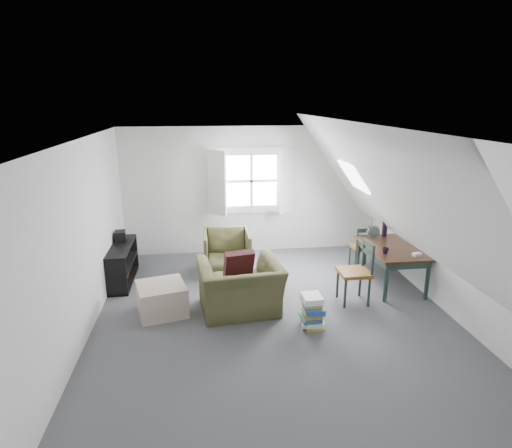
{
  "coord_description": "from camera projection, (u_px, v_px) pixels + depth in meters",
  "views": [
    {
      "loc": [
        -0.96,
        -5.48,
        2.98
      ],
      "look_at": [
        -0.18,
        0.6,
        1.19
      ],
      "focal_mm": 30.0,
      "sensor_mm": 36.0,
      "label": 1
    }
  ],
  "objects": [
    {
      "name": "floor",
      "position": [
        274.0,
        314.0,
        6.17
      ],
      "size": [
        5.5,
        5.5,
        0.0
      ],
      "primitive_type": "plane",
      "color": "#47474B",
      "rests_on": "ground"
    },
    {
      "name": "ceiling",
      "position": [
        276.0,
        138.0,
        5.47
      ],
      "size": [
        5.5,
        5.5,
        0.0
      ],
      "primitive_type": "plane",
      "rotation": [
        3.14,
        0.0,
        0.0
      ],
      "color": "white",
      "rests_on": "wall_back"
    },
    {
      "name": "wall_back",
      "position": [
        251.0,
        191.0,
        8.44
      ],
      "size": [
        5.0,
        0.0,
        5.0
      ],
      "primitive_type": "plane",
      "rotation": [
        1.57,
        0.0,
        0.0
      ],
      "color": "silver",
      "rests_on": "ground"
    },
    {
      "name": "wall_front",
      "position": [
        337.0,
        339.0,
        3.2
      ],
      "size": [
        5.0,
        0.0,
        5.0
      ],
      "primitive_type": "plane",
      "rotation": [
        -1.57,
        0.0,
        0.0
      ],
      "color": "silver",
      "rests_on": "ground"
    },
    {
      "name": "wall_left",
      "position": [
        84.0,
        239.0,
        5.52
      ],
      "size": [
        0.0,
        5.5,
        5.5
      ],
      "primitive_type": "plane",
      "rotation": [
        1.57,
        0.0,
        1.57
      ],
      "color": "silver",
      "rests_on": "ground"
    },
    {
      "name": "wall_right",
      "position": [
        446.0,
        225.0,
        6.13
      ],
      "size": [
        0.0,
        5.5,
        5.5
      ],
      "primitive_type": "plane",
      "rotation": [
        1.57,
        0.0,
        -1.57
      ],
      "color": "silver",
      "rests_on": "ground"
    },
    {
      "name": "slope_left",
      "position": [
        156.0,
        197.0,
        5.49
      ],
      "size": [
        3.19,
        5.5,
        4.48
      ],
      "primitive_type": "plane",
      "rotation": [
        0.0,
        2.19,
        0.0
      ],
      "color": "white",
      "rests_on": "wall_left"
    },
    {
      "name": "slope_right",
      "position": [
        386.0,
        191.0,
        5.87
      ],
      "size": [
        3.19,
        5.5,
        4.48
      ],
      "primitive_type": "plane",
      "rotation": [
        0.0,
        -2.19,
        0.0
      ],
      "color": "white",
      "rests_on": "wall_right"
    },
    {
      "name": "dormer_window",
      "position": [
        252.0,
        181.0,
        8.31
      ],
      "size": [
        1.71,
        0.35,
        1.3
      ],
      "color": "white",
      "rests_on": "wall_back"
    },
    {
      "name": "skylight",
      "position": [
        354.0,
        177.0,
        7.11
      ],
      "size": [
        0.35,
        0.75,
        0.47
      ],
      "primitive_type": "cube",
      "rotation": [
        0.0,
        0.95,
        0.0
      ],
      "color": "white",
      "rests_on": "slope_right"
    },
    {
      "name": "armchair_near",
      "position": [
        240.0,
        311.0,
        6.27
      ],
      "size": [
        1.25,
        1.13,
        0.75
      ],
      "primitive_type": "imported",
      "rotation": [
        0.0,
        0.0,
        3.25
      ],
      "color": "#444423",
      "rests_on": "floor"
    },
    {
      "name": "armchair_far",
      "position": [
        227.0,
        271.0,
        7.71
      ],
      "size": [
        0.82,
        0.84,
        0.76
      ],
      "primitive_type": "imported",
      "rotation": [
        0.0,
        0.0,
        -0.01
      ],
      "color": "#444423",
      "rests_on": "floor"
    },
    {
      "name": "throw_pillow",
      "position": [
        239.0,
        264.0,
        6.23
      ],
      "size": [
        0.47,
        0.33,
        0.45
      ],
      "primitive_type": "cube",
      "rotation": [
        0.31,
        0.0,
        0.21
      ],
      "color": "#370F14",
      "rests_on": "armchair_near"
    },
    {
      "name": "ottoman",
      "position": [
        162.0,
        299.0,
        6.16
      ],
      "size": [
        0.8,
        0.8,
        0.44
      ],
      "primitive_type": "cube",
      "rotation": [
        0.0,
        0.0,
        0.24
      ],
      "color": "tan",
      "rests_on": "floor"
    },
    {
      "name": "dining_table",
      "position": [
        391.0,
        252.0,
        7.0
      ],
      "size": [
        0.8,
        1.34,
        0.67
      ],
      "rotation": [
        0.0,
        0.0,
        -0.07
      ],
      "color": "black",
      "rests_on": "floor"
    },
    {
      "name": "demijohn",
      "position": [
        373.0,
        231.0,
        7.35
      ],
      "size": [
        0.23,
        0.23,
        0.33
      ],
      "rotation": [
        0.0,
        0.0,
        -0.17
      ],
      "color": "silver",
      "rests_on": "dining_table"
    },
    {
      "name": "vase_twigs",
      "position": [
        385.0,
        228.0,
        7.47
      ],
      "size": [
        0.09,
        0.1,
        0.7
      ],
      "rotation": [
        0.0,
        0.0,
        -0.17
      ],
      "color": "black",
      "rests_on": "dining_table"
    },
    {
      "name": "cup",
      "position": [
        385.0,
        254.0,
        6.66
      ],
      "size": [
        0.12,
        0.12,
        0.09
      ],
      "primitive_type": "imported",
      "rotation": [
        0.0,
        0.0,
        0.2
      ],
      "color": "black",
      "rests_on": "dining_table"
    },
    {
      "name": "paper_box",
      "position": [
        417.0,
        254.0,
        6.57
      ],
      "size": [
        0.14,
        0.11,
        0.04
      ],
      "primitive_type": "cube",
      "rotation": [
        0.0,
        0.0,
        0.15
      ],
      "color": "white",
      "rests_on": "dining_table"
    },
    {
      "name": "dining_chair_far",
      "position": [
        362.0,
        246.0,
        7.73
      ],
      "size": [
        0.38,
        0.38,
        0.81
      ],
      "rotation": [
        0.0,
        0.0,
        3.06
      ],
      "color": "brown",
      "rests_on": "floor"
    },
    {
      "name": "dining_chair_near",
      "position": [
        356.0,
        271.0,
        6.42
      ],
      "size": [
        0.45,
        0.45,
        0.96
      ],
      "rotation": [
        0.0,
        0.0,
        -1.19
      ],
      "color": "brown",
      "rests_on": "floor"
    },
    {
      "name": "media_shelf",
      "position": [
        120.0,
        266.0,
        7.17
      ],
      "size": [
        0.42,
        1.25,
        0.64
      ],
      "rotation": [
        0.0,
        0.0,
        -0.06
      ],
      "color": "black",
      "rests_on": "floor"
    },
    {
      "name": "electronics_box",
      "position": [
        120.0,
        236.0,
        7.33
      ],
      "size": [
        0.2,
        0.26,
        0.19
      ],
      "primitive_type": "cube",
      "rotation": [
        0.0,
        0.0,
        0.14
      ],
      "color": "black",
      "rests_on": "media_shelf"
    },
    {
      "name": "magazine_stack",
      "position": [
        312.0,
        311.0,
        5.78
      ],
      "size": [
        0.33,
        0.4,
        0.45
      ],
      "rotation": [
        0.0,
        0.0,
        -0.13
      ],
      "color": "#B29933",
      "rests_on": "floor"
    }
  ]
}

